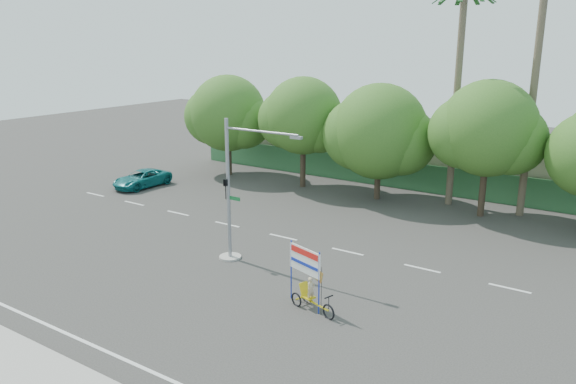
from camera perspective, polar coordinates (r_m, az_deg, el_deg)
The scene contains 13 objects.
ground at distance 24.12m, azimuth -7.32°, elevation -10.84°, with size 120.00×120.00×0.00m, color #33302D.
fence at distance 41.50m, azimuth 12.34°, elevation 1.56°, with size 38.00×0.08×2.00m, color #336B3D.
building_left at distance 49.52m, azimuth 3.51°, elevation 5.24°, with size 12.00×8.00×4.00m, color #BEAF97.
building_right at distance 43.60m, azimuth 24.43°, elevation 2.26°, with size 14.00×8.00×3.60m, color #BEAF97.
tree_far_left at distance 44.88m, azimuth -6.16°, elevation 7.72°, with size 7.14×6.00×7.96m.
tree_left at distance 40.77m, azimuth 1.50°, elevation 7.47°, with size 6.66×5.60×8.07m.
tree_center at distance 38.05m, azimuth 9.20°, elevation 5.82°, with size 7.62×6.40×7.85m.
tree_right at distance 35.66m, azimuth 19.58°, elevation 5.78°, with size 6.90×5.80×8.36m.
palm_tall at distance 36.30m, azimuth 24.15°, elevation 13.81°, with size 3.73×3.79×17.45m.
palm_short at distance 37.40m, azimuth 16.97°, elevation 11.99°, with size 3.73×3.79×14.45m.
traffic_signal at distance 27.24m, azimuth -5.58°, elevation -1.11°, with size 4.72×1.10×7.00m.
trike_billboard at distance 22.86m, azimuth 2.12°, elevation -9.29°, with size 2.58×1.10×2.65m.
pickup_truck at distance 42.84m, azimuth -14.61°, elevation 1.32°, with size 2.08×4.50×1.25m, color #0F6A6A.
Camera 1 is at (14.40, -16.24, 10.54)m, focal length 35.00 mm.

